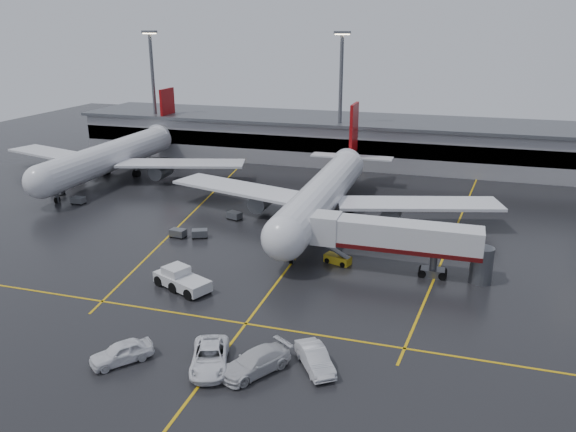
% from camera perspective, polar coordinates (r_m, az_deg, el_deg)
% --- Properties ---
extents(ground, '(220.00, 220.00, 0.00)m').
position_cam_1_polar(ground, '(73.06, 1.96, -2.64)').
color(ground, black).
rests_on(ground, ground).
extents(apron_line_centre, '(0.25, 90.00, 0.02)m').
position_cam_1_polar(apron_line_centre, '(73.06, 1.96, -2.64)').
color(apron_line_centre, gold).
rests_on(apron_line_centre, ground).
extents(apron_line_stop, '(60.00, 0.25, 0.02)m').
position_cam_1_polar(apron_line_stop, '(54.09, -4.25, -10.72)').
color(apron_line_stop, gold).
rests_on(apron_line_stop, ground).
extents(apron_line_left, '(9.99, 69.35, 0.02)m').
position_cam_1_polar(apron_line_left, '(88.63, -8.89, 1.00)').
color(apron_line_left, gold).
rests_on(apron_line_left, ground).
extents(apron_line_right, '(7.57, 69.64, 0.02)m').
position_cam_1_polar(apron_line_right, '(80.29, 16.38, -1.42)').
color(apron_line_right, gold).
rests_on(apron_line_right, ground).
extents(terminal, '(122.00, 19.00, 8.60)m').
position_cam_1_polar(terminal, '(117.19, 8.18, 7.52)').
color(terminal, gray).
rests_on(terminal, ground).
extents(light_mast_left, '(3.00, 1.20, 25.45)m').
position_cam_1_polar(light_mast_left, '(125.21, -13.36, 12.62)').
color(light_mast_left, '#595B60').
rests_on(light_mast_left, ground).
extents(light_mast_mid, '(3.00, 1.20, 25.45)m').
position_cam_1_polar(light_mast_mid, '(110.79, 5.31, 12.31)').
color(light_mast_mid, '#595B60').
rests_on(light_mast_mid, ground).
extents(main_airliner, '(48.80, 45.60, 14.10)m').
position_cam_1_polar(main_airliner, '(80.64, 3.80, 2.54)').
color(main_airliner, silver).
rests_on(main_airliner, ground).
extents(second_airliner, '(48.80, 45.60, 14.10)m').
position_cam_1_polar(second_airliner, '(108.15, -16.92, 5.92)').
color(second_airliner, silver).
rests_on(second_airliner, ground).
extents(jet_bridge, '(19.90, 3.40, 6.05)m').
position_cam_1_polar(jet_bridge, '(64.16, 10.87, -2.30)').
color(jet_bridge, silver).
rests_on(jet_bridge, ground).
extents(pushback_tractor, '(7.12, 5.10, 2.36)m').
position_cam_1_polar(pushback_tractor, '(61.34, -10.67, -6.33)').
color(pushback_tractor, silver).
rests_on(pushback_tractor, ground).
extents(belt_loader, '(3.39, 2.28, 1.98)m').
position_cam_1_polar(belt_loader, '(66.84, 5.00, -4.33)').
color(belt_loader, gold).
rests_on(belt_loader, ground).
extents(service_van_a, '(4.88, 6.90, 1.75)m').
position_cam_1_polar(service_van_a, '(47.90, -7.86, -13.87)').
color(service_van_a, white).
rests_on(service_van_a, ground).
extents(service_van_b, '(5.48, 6.59, 1.80)m').
position_cam_1_polar(service_van_b, '(46.94, -3.28, -14.41)').
color(service_van_b, silver).
rests_on(service_van_b, ground).
extents(service_van_c, '(4.50, 5.39, 1.74)m').
position_cam_1_polar(service_van_c, '(47.42, 2.72, -14.07)').
color(service_van_c, silver).
rests_on(service_van_c, ground).
extents(service_van_d, '(4.91, 5.29, 1.76)m').
position_cam_1_polar(service_van_d, '(50.03, -16.36, -12.98)').
color(service_van_d, white).
rests_on(service_van_d, ground).
extents(baggage_cart_a, '(2.36, 2.01, 1.12)m').
position_cam_1_polar(baggage_cart_a, '(75.23, -8.85, -1.72)').
color(baggage_cart_a, '#595B60').
rests_on(baggage_cart_a, ground).
extents(baggage_cart_b, '(2.11, 1.48, 1.12)m').
position_cam_1_polar(baggage_cart_b, '(75.87, -10.97, -1.66)').
color(baggage_cart_b, '#595B60').
rests_on(baggage_cart_b, ground).
extents(baggage_cart_c, '(2.31, 1.88, 1.12)m').
position_cam_1_polar(baggage_cart_c, '(81.70, -5.40, 0.08)').
color(baggage_cart_c, '#595B60').
rests_on(baggage_cart_c, ground).
extents(baggage_cart_d, '(2.14, 1.53, 1.12)m').
position_cam_1_polar(baggage_cart_d, '(100.82, -22.11, 2.36)').
color(baggage_cart_d, '#595B60').
rests_on(baggage_cart_d, ground).
extents(baggage_cart_e, '(2.01, 1.32, 1.12)m').
position_cam_1_polar(baggage_cart_e, '(94.29, -20.29, 1.51)').
color(baggage_cart_e, '#595B60').
rests_on(baggage_cart_e, ground).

